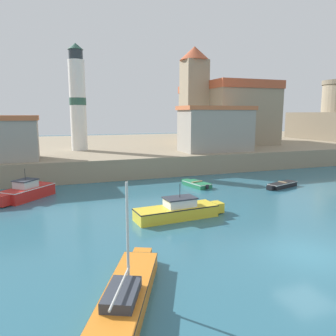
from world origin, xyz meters
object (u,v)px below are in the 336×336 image
at_px(motorboat_yellow_4, 179,210).
at_px(church, 222,111).
at_px(dinghy_black_3, 282,185).
at_px(sailboat_orange_2, 127,294).
at_px(harbor_shed_near_wharf, 3,138).
at_px(dinghy_green_1, 196,184).
at_px(lighthouse, 78,99).
at_px(harbor_shed_mid_row, 216,129).
at_px(motorboat_red_0, 26,192).

bearing_deg(motorboat_yellow_4, church, 56.11).
bearing_deg(church, motorboat_yellow_4, -123.89).
bearing_deg(dinghy_black_3, sailboat_orange_2, -142.57).
xyz_separation_m(dinghy_black_3, motorboat_yellow_4, (-12.57, -5.15, 0.27)).
height_order(sailboat_orange_2, harbor_shed_near_wharf, harbor_shed_near_wharf).
height_order(dinghy_green_1, lighthouse, lighthouse).
distance_m(dinghy_green_1, church, 25.51).
xyz_separation_m(dinghy_green_1, harbor_shed_mid_row, (6.69, 8.74, 4.79)).
bearing_deg(church, sailboat_orange_2, -123.56).
bearing_deg(harbor_shed_mid_row, harbor_shed_near_wharf, -179.67).
relative_size(motorboat_red_0, harbor_shed_mid_row, 0.51).
relative_size(motorboat_red_0, motorboat_yellow_4, 0.74).
xyz_separation_m(sailboat_orange_2, dinghy_black_3, (18.10, 13.85, -0.16)).
height_order(lighthouse, harbor_shed_near_wharf, lighthouse).
bearing_deg(sailboat_orange_2, church, 56.44).
height_order(motorboat_red_0, harbor_shed_mid_row, harbor_shed_mid_row).
bearing_deg(dinghy_green_1, sailboat_orange_2, -122.12).
bearing_deg(harbor_shed_near_wharf, dinghy_black_3, -25.61).
bearing_deg(sailboat_orange_2, lighthouse, 87.52).
height_order(church, lighthouse, church).
xyz_separation_m(motorboat_red_0, harbor_shed_near_wharf, (-2.34, 8.21, 3.87)).
relative_size(motorboat_red_0, dinghy_black_3, 1.21).
bearing_deg(harbor_shed_mid_row, church, 57.45).
relative_size(dinghy_black_3, motorboat_yellow_4, 0.61).
bearing_deg(dinghy_black_3, harbor_shed_mid_row, 93.27).
height_order(dinghy_black_3, church, church).
bearing_deg(motorboat_yellow_4, lighthouse, 99.74).
relative_size(lighthouse, harbor_shed_near_wharf, 1.94).
relative_size(harbor_shed_near_wharf, harbor_shed_mid_row, 0.75).
bearing_deg(motorboat_red_0, sailboat_orange_2, -76.33).
distance_m(lighthouse, harbor_shed_near_wharf, 11.41).
xyz_separation_m(dinghy_green_1, lighthouse, (-9.31, 15.60, 8.40)).
relative_size(dinghy_black_3, harbor_shed_near_wharf, 0.57).
xyz_separation_m(sailboat_orange_2, church, (24.69, 37.22, 6.87)).
height_order(motorboat_yellow_4, lighthouse, lighthouse).
xyz_separation_m(church, harbor_shed_mid_row, (-7.28, -11.40, -2.25)).
distance_m(motorboat_yellow_4, harbor_shed_near_wharf, 21.24).
bearing_deg(motorboat_red_0, harbor_shed_mid_row, 21.07).
distance_m(dinghy_black_3, harbor_shed_near_wharf, 27.70).
relative_size(sailboat_orange_2, harbor_shed_mid_row, 0.75).
bearing_deg(motorboat_red_0, lighthouse, 69.56).
relative_size(motorboat_red_0, lighthouse, 0.36).
bearing_deg(motorboat_red_0, dinghy_green_1, -1.52).
distance_m(dinghy_green_1, harbor_shed_near_wharf, 19.79).
bearing_deg(harbor_shed_near_wharf, motorboat_red_0, -74.12).
height_order(motorboat_red_0, dinghy_green_1, motorboat_red_0).
bearing_deg(harbor_shed_mid_row, dinghy_green_1, -127.43).
distance_m(dinghy_green_1, dinghy_black_3, 8.05).
bearing_deg(harbor_shed_near_wharf, harbor_shed_mid_row, 0.33).
bearing_deg(church, harbor_shed_mid_row, -122.55).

